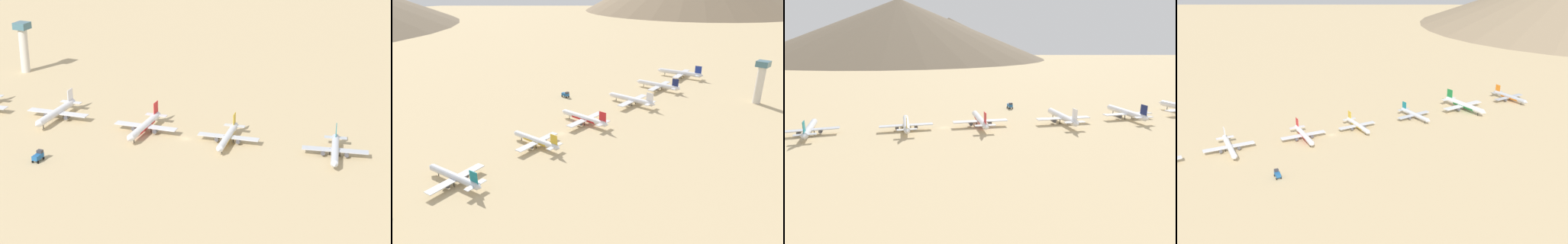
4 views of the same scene
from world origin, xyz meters
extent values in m
plane|color=tan|center=(0.00, 0.00, 0.00)|extent=(1800.00, 1800.00, 0.00)
cone|color=white|center=(28.48, -136.91, 3.79)|extent=(3.49, 3.86, 3.36)
cylinder|color=black|center=(23.23, -137.94, 1.72)|extent=(0.40, 0.40, 3.45)
cylinder|color=white|center=(5.89, -99.83, 3.47)|extent=(29.87, 6.02, 3.14)
cone|color=white|center=(21.98, -98.25, 3.47)|extent=(2.93, 3.32, 3.07)
cone|color=white|center=(-10.05, -101.39, 3.47)|extent=(2.57, 3.03, 2.82)
cube|color=#141E51|center=(-7.09, -101.10, 7.14)|extent=(4.55, 0.73, 5.78)
cube|color=silver|center=(-7.58, -101.15, 3.78)|extent=(3.59, 10.11, 0.30)
cube|color=silver|center=(4.65, -99.95, 2.92)|extent=(6.84, 28.33, 0.37)
cylinder|color=#4C4C54|center=(4.83, -94.96, 1.78)|extent=(3.63, 2.23, 1.90)
cylinder|color=#4C4C54|center=(5.79, -104.81, 1.78)|extent=(3.63, 2.23, 1.90)
cylinder|color=black|center=(17.12, -98.73, 1.58)|extent=(0.36, 0.36, 3.15)
cylinder|color=black|center=(3.62, -97.90, 1.58)|extent=(0.36, 0.36, 3.15)
cylinder|color=black|center=(4.04, -102.17, 1.58)|extent=(0.36, 0.36, 3.15)
cylinder|color=white|center=(0.81, -61.09, 3.49)|extent=(30.10, 5.06, 3.16)
cone|color=white|center=(17.09, -60.05, 3.49)|extent=(2.85, 3.26, 3.10)
cone|color=white|center=(-15.30, -62.12, 3.49)|extent=(2.51, 2.99, 2.85)
cube|color=white|center=(-12.31, -61.93, 7.20)|extent=(4.59, 0.58, 5.82)
cube|color=silver|center=(-12.81, -61.96, 3.81)|extent=(3.29, 10.13, 0.30)
cube|color=silver|center=(-0.44, -61.17, 2.94)|extent=(5.95, 28.50, 0.37)
cylinder|color=#4C4C54|center=(-0.09, -56.14, 1.80)|extent=(3.61, 2.13, 1.91)
cylinder|color=#4C4C54|center=(0.55, -66.11, 1.80)|extent=(3.61, 2.13, 1.91)
cylinder|color=black|center=(12.17, -60.36, 1.59)|extent=(0.37, 0.37, 3.18)
cylinder|color=black|center=(-1.40, -59.06, 1.59)|extent=(0.37, 0.37, 3.18)
cylinder|color=black|center=(-1.13, -63.38, 1.59)|extent=(0.37, 0.37, 3.18)
cylinder|color=white|center=(0.85, -18.05, 3.37)|extent=(28.97, 4.56, 3.05)
cone|color=white|center=(16.53, -17.22, 3.37)|extent=(2.72, 3.12, 2.98)
cone|color=white|center=(-14.68, -18.87, 3.37)|extent=(2.39, 2.86, 2.74)
cube|color=red|center=(-11.80, -18.72, 6.93)|extent=(4.42, 0.51, 5.61)
cube|color=silver|center=(-12.28, -18.74, 3.67)|extent=(3.07, 9.74, 0.29)
cube|color=silver|center=(-0.35, -18.12, 2.83)|extent=(5.44, 27.42, 0.36)
cylinder|color=#4C4C54|center=(0.03, -13.28, 1.73)|extent=(3.46, 2.02, 1.84)
cylinder|color=#4C4C54|center=(0.54, -22.88, 1.73)|extent=(3.46, 2.02, 1.84)
cylinder|color=black|center=(11.79, -17.47, 1.53)|extent=(0.35, 0.35, 3.06)
cylinder|color=black|center=(-1.26, -16.08, 1.53)|extent=(0.35, 0.35, 3.06)
cylinder|color=black|center=(-1.04, -20.24, 1.53)|extent=(0.35, 0.35, 3.06)
cylinder|color=red|center=(0.85, -18.05, 3.14)|extent=(16.01, 3.88, 3.05)
cylinder|color=silver|center=(-1.60, 17.85, 3.08)|extent=(26.59, 5.51, 2.79)
cone|color=silver|center=(12.72, 19.34, 3.08)|extent=(2.62, 2.96, 2.74)
cone|color=silver|center=(-15.77, 16.38, 3.08)|extent=(2.30, 2.71, 2.51)
cube|color=gold|center=(-13.14, 16.65, 6.35)|extent=(4.04, 0.67, 5.14)
cube|color=silver|center=(-13.58, 16.61, 3.36)|extent=(3.25, 9.01, 0.26)
cube|color=silver|center=(-2.69, 17.74, 2.60)|extent=(6.23, 25.22, 0.33)
cylinder|color=#4C4C54|center=(-2.56, 22.18, 1.59)|extent=(3.24, 2.00, 1.69)
cylinder|color=#4C4C54|center=(-1.65, 13.42, 1.59)|extent=(3.24, 2.00, 1.69)
cylinder|color=black|center=(8.40, 18.89, 1.40)|extent=(0.32, 0.32, 2.81)
cylinder|color=black|center=(-3.62, 19.56, 1.40)|extent=(0.32, 0.32, 2.81)
cylinder|color=black|center=(-3.23, 15.76, 1.40)|extent=(0.32, 0.32, 2.81)
cylinder|color=gold|center=(-1.60, 17.85, 2.88)|extent=(14.75, 4.28, 2.80)
cylinder|color=silver|center=(-4.18, 60.55, 3.12)|extent=(26.82, 7.57, 2.82)
cone|color=silver|center=(10.14, 63.16, 3.12)|extent=(2.84, 3.15, 2.77)
cone|color=silver|center=(-18.37, 57.97, 3.12)|extent=(2.50, 2.87, 2.54)
cube|color=#14727F|center=(-15.74, 58.45, 6.43)|extent=(4.07, 0.99, 5.20)
cube|color=#B6BBC5|center=(-16.17, 58.37, 3.40)|extent=(3.94, 9.20, 0.27)
cube|color=#B6BBC5|center=(-5.28, 60.35, 2.63)|extent=(8.18, 25.52, 0.33)
cylinder|color=#4C4C54|center=(-5.50, 64.84, 1.61)|extent=(3.38, 2.24, 1.71)
cylinder|color=#4C4C54|center=(-3.90, 56.07, 1.61)|extent=(3.38, 2.24, 1.71)
cylinder|color=black|center=(5.82, 62.37, 1.42)|extent=(0.33, 0.33, 2.84)
cylinder|color=black|center=(-6.36, 62.12, 1.42)|extent=(0.33, 0.33, 2.84)
cylinder|color=black|center=(-5.67, 58.32, 1.42)|extent=(0.33, 0.33, 2.84)
cube|color=#1E5999|center=(41.80, -42.89, 1.95)|extent=(5.31, 2.56, 1.70)
cube|color=#333338|center=(40.11, -42.98, 3.35)|extent=(1.90, 2.16, 1.10)
cylinder|color=black|center=(39.89, -44.14, 0.55)|extent=(1.12, 0.40, 1.10)
cylinder|color=black|center=(39.77, -41.84, 0.55)|extent=(1.12, 0.40, 1.10)
cylinder|color=black|center=(43.83, -43.94, 0.55)|extent=(1.12, 0.40, 1.10)
cylinder|color=black|center=(43.72, -41.65, 0.55)|extent=(1.12, 0.40, 1.10)
cone|color=#70604C|center=(781.03, -40.54, 51.84)|extent=(440.10, 440.10, 103.67)
cone|color=#70604C|center=(672.12, 80.96, 69.46)|extent=(685.12, 685.12, 138.92)
camera|label=1|loc=(239.22, 101.87, 105.73)|focal=62.96mm
camera|label=2|loc=(-122.52, 111.52, 74.58)|focal=32.35mm
camera|label=3|loc=(-156.07, 3.70, 41.47)|focal=29.98mm
camera|label=4|loc=(236.54, -76.82, 103.32)|focal=39.77mm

